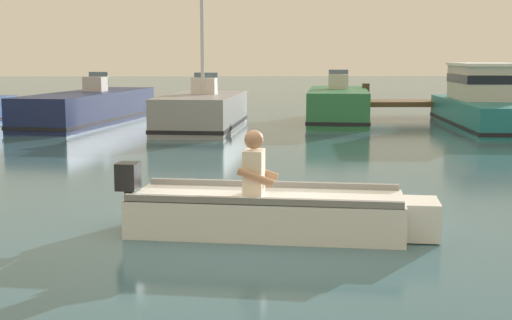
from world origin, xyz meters
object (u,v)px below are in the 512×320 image
Objects in this scene: moored_boat_grey at (202,113)px; moored_boat_navy at (89,109)px; moored_boat_green at (338,106)px; rowboat_with_person at (273,211)px; moored_boat_teal at (488,104)px.

moored_boat_navy is at bearing 151.16° from moored_boat_grey.
moored_boat_navy is at bearing -178.48° from moored_boat_green.
moored_boat_teal is (6.65, 11.86, 0.41)m from rowboat_with_person.
moored_boat_grey is at bearing -152.27° from moored_boat_green.
moored_boat_navy is at bearing 172.96° from moored_boat_teal.
moored_boat_teal is at bearing -21.95° from moored_boat_green.
moored_boat_teal reaches higher than rowboat_with_person.
moored_boat_green is (2.64, 13.48, 0.23)m from rowboat_with_person.
moored_boat_navy is at bearing 110.04° from rowboat_with_person.
rowboat_with_person is at bearing -119.30° from moored_boat_teal.
moored_boat_grey is 0.96× the size of moored_boat_green.
moored_boat_green is (7.48, 0.20, 0.03)m from moored_boat_navy.
rowboat_with_person is at bearing -69.96° from moored_boat_navy.
moored_boat_teal is at bearing -7.04° from moored_boat_navy.
moored_boat_grey is (-1.37, 11.37, 0.22)m from rowboat_with_person.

